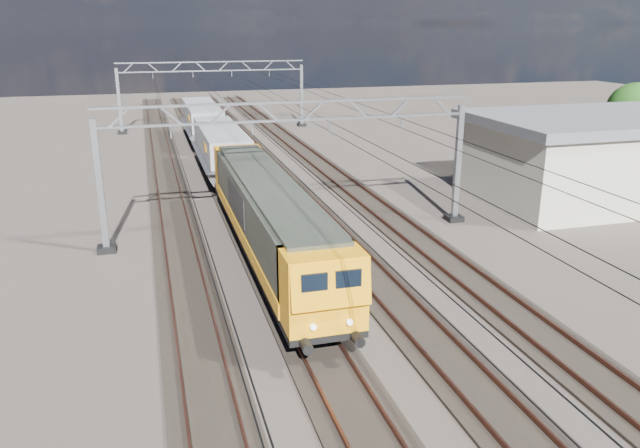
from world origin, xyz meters
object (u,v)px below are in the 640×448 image
object	(u,v)px
catenary_gantry_mid	(292,164)
hopper_wagon_mid	(202,120)
locomotive	(269,216)
hopper_wagon_lead	(221,148)
industrial_shed	(618,155)
catenary_gantry_far	(213,93)
tree_far	(639,113)

from	to	relation	value
catenary_gantry_mid	hopper_wagon_mid	size ratio (longest dim) A/B	1.53
locomotive	hopper_wagon_lead	distance (m)	17.70
industrial_shed	hopper_wagon_lead	bearing A→B (deg)	153.35
locomotive	industrial_shed	distance (m)	24.66
industrial_shed	catenary_gantry_far	bearing A→B (deg)	122.91
catenary_gantry_far	locomotive	bearing A→B (deg)	-92.89
catenary_gantry_far	hopper_wagon_mid	size ratio (longest dim) A/B	1.53
catenary_gantry_mid	tree_far	distance (m)	31.86
catenary_gantry_far	hopper_wagon_mid	distance (m)	8.18
catenary_gantry_mid	locomotive	distance (m)	4.45
hopper_wagon_mid	tree_far	size ratio (longest dim) A/B	2.01
hopper_wagon_mid	tree_far	bearing A→B (deg)	-29.73
hopper_wagon_lead	tree_far	size ratio (longest dim) A/B	2.01
industrial_shed	locomotive	bearing A→B (deg)	-166.75
catenary_gantry_mid	hopper_wagon_lead	bearing A→B (deg)	98.11
tree_far	industrial_shed	bearing A→B (deg)	-136.87
hopper_wagon_lead	hopper_wagon_mid	world-z (taller)	same
hopper_wagon_lead	industrial_shed	size ratio (longest dim) A/B	0.70
locomotive	tree_far	xyz separation A→B (m)	(32.32, 13.44, 1.78)
catenary_gantry_far	hopper_wagon_lead	bearing A→B (deg)	-95.21
catenary_gantry_mid	industrial_shed	xyz separation A→B (m)	(22.00, 2.00, -1.18)
catenary_gantry_far	locomotive	world-z (taller)	catenary_gantry_far
catenary_gantry_mid	tree_far	world-z (taller)	catenary_gantry_mid
catenary_gantry_far	industrial_shed	world-z (taller)	catenary_gantry_far
hopper_wagon_lead	hopper_wagon_mid	bearing A→B (deg)	90.00
hopper_wagon_lead	catenary_gantry_far	bearing A→B (deg)	84.79
catenary_gantry_far	industrial_shed	distance (m)	40.51
catenary_gantry_far	hopper_wagon_mid	bearing A→B (deg)	-104.46
catenary_gantry_far	tree_far	size ratio (longest dim) A/B	3.08
hopper_wagon_lead	hopper_wagon_mid	size ratio (longest dim) A/B	1.00
catenary_gantry_mid	hopper_wagon_lead	size ratio (longest dim) A/B	1.53
catenary_gantry_far	catenary_gantry_mid	bearing A→B (deg)	-90.00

